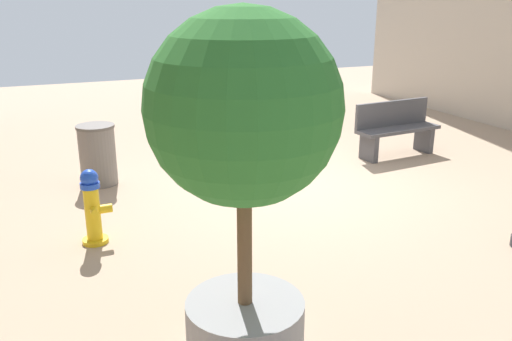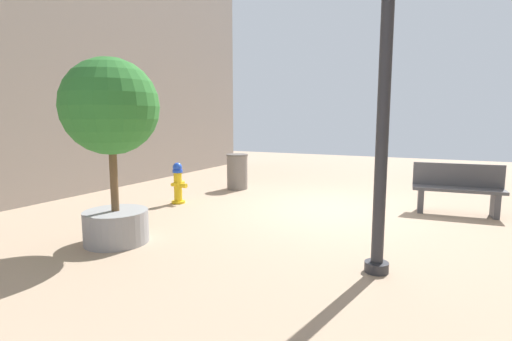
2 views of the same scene
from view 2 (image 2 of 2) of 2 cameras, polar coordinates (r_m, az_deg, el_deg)
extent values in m
plane|color=tan|center=(7.79, 10.58, -5.74)|extent=(23.40, 23.40, 0.00)
cylinder|color=gold|center=(8.39, -11.53, -4.63)|extent=(0.29, 0.29, 0.05)
cylinder|color=gold|center=(8.33, -11.59, -2.39)|extent=(0.17, 0.17, 0.61)
cylinder|color=blue|center=(8.27, -11.66, -0.09)|extent=(0.21, 0.21, 0.06)
sphere|color=blue|center=(8.26, -11.67, 0.49)|extent=(0.20, 0.20, 0.20)
cylinder|color=gold|center=(8.42, -11.07, -1.76)|extent=(0.08, 0.13, 0.08)
cylinder|color=gold|center=(8.21, -12.15, -2.03)|extent=(0.08, 0.13, 0.08)
cylinder|color=gold|center=(8.23, -10.78, -2.24)|extent=(0.14, 0.10, 0.10)
cube|color=#4C4C51|center=(8.27, 32.17, -4.43)|extent=(0.13, 0.40, 0.45)
cube|color=#4C4C51|center=(8.12, 23.39, -4.08)|extent=(0.13, 0.40, 0.45)
cube|color=#4C4C51|center=(8.12, 27.93, -2.50)|extent=(1.61, 0.56, 0.06)
cube|color=#4C4C51|center=(8.27, 27.89, -0.58)|extent=(1.58, 0.18, 0.44)
cylinder|color=gray|center=(5.96, -20.16, -7.88)|extent=(0.91, 0.91, 0.48)
cylinder|color=brown|center=(5.81, -20.52, -0.44)|extent=(0.11, 0.11, 1.08)
sphere|color=#2D722D|center=(5.76, -20.96, 8.93)|extent=(1.35, 1.35, 1.35)
cylinder|color=#2D2D33|center=(4.85, 17.58, -13.58)|extent=(0.28, 0.28, 0.12)
cylinder|color=#2D2D33|center=(4.55, 18.69, 12.66)|extent=(0.14, 0.14, 4.19)
cylinder|color=slate|center=(9.84, -2.83, -0.28)|extent=(0.53, 0.53, 0.86)
cylinder|color=#5B5551|center=(9.79, -2.84, 2.34)|extent=(0.56, 0.56, 0.04)
camera|label=1|loc=(5.60, -58.18, 13.22)|focal=37.25mm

